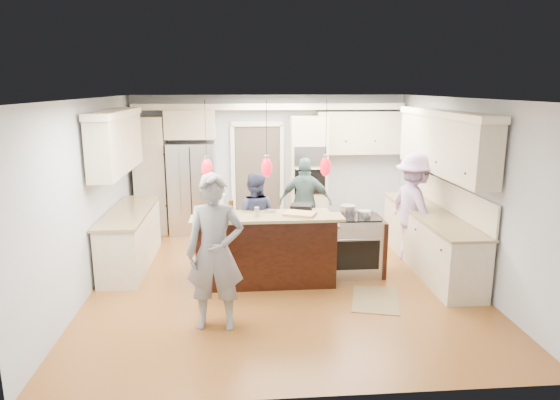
# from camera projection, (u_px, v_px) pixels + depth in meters

# --- Properties ---
(ground_plane) EXTENTS (6.00, 6.00, 0.00)m
(ground_plane) POSITION_uv_depth(u_px,v_px,m) (282.00, 278.00, 7.62)
(ground_plane) COLOR #976329
(ground_plane) RESTS_ON ground
(room_shell) EXTENTS (5.54, 6.04, 2.72)m
(room_shell) POSITION_uv_depth(u_px,v_px,m) (282.00, 160.00, 7.22)
(room_shell) COLOR #B2BCC6
(room_shell) RESTS_ON ground
(refrigerator) EXTENTS (0.90, 0.70, 1.80)m
(refrigerator) POSITION_uv_depth(u_px,v_px,m) (193.00, 188.00, 9.86)
(refrigerator) COLOR #B7B7BC
(refrigerator) RESTS_ON ground
(oven_column) EXTENTS (0.72, 0.69, 2.30)m
(oven_column) POSITION_uv_depth(u_px,v_px,m) (308.00, 174.00, 10.02)
(oven_column) COLOR beige
(oven_column) RESTS_ON ground
(back_upper_cabinets) EXTENTS (5.30, 0.61, 2.54)m
(back_upper_cabinets) POSITION_uv_depth(u_px,v_px,m) (233.00, 148.00, 9.87)
(back_upper_cabinets) COLOR beige
(back_upper_cabinets) RESTS_ON ground
(right_counter_run) EXTENTS (0.64, 3.10, 2.51)m
(right_counter_run) POSITION_uv_depth(u_px,v_px,m) (434.00, 204.00, 7.87)
(right_counter_run) COLOR beige
(right_counter_run) RESTS_ON ground
(left_cabinets) EXTENTS (0.64, 2.30, 2.51)m
(left_cabinets) POSITION_uv_depth(u_px,v_px,m) (126.00, 202.00, 7.97)
(left_cabinets) COLOR beige
(left_cabinets) RESTS_ON ground
(kitchen_island) EXTENTS (2.10, 1.46, 1.12)m
(kitchen_island) POSITION_uv_depth(u_px,v_px,m) (265.00, 247.00, 7.56)
(kitchen_island) COLOR black
(kitchen_island) RESTS_ON ground
(island_range) EXTENTS (0.82, 0.71, 0.92)m
(island_range) POSITION_uv_depth(u_px,v_px,m) (355.00, 245.00, 7.76)
(island_range) COLOR #B7B7BC
(island_range) RESTS_ON ground
(pendant_lights) EXTENTS (1.75, 0.15, 1.03)m
(pendant_lights) POSITION_uv_depth(u_px,v_px,m) (267.00, 167.00, 6.70)
(pendant_lights) COLOR black
(pendant_lights) RESTS_ON ground
(person_bar_end) EXTENTS (0.72, 0.51, 1.89)m
(person_bar_end) POSITION_uv_depth(u_px,v_px,m) (215.00, 252.00, 5.90)
(person_bar_end) COLOR slate
(person_bar_end) RESTS_ON ground
(person_far_left) EXTENTS (0.85, 0.74, 1.50)m
(person_far_left) POSITION_uv_depth(u_px,v_px,m) (255.00, 217.00, 8.25)
(person_far_left) COLOR navy
(person_far_left) RESTS_ON ground
(person_far_right) EXTENTS (1.01, 0.60, 1.62)m
(person_far_right) POSITION_uv_depth(u_px,v_px,m) (305.00, 202.00, 9.04)
(person_far_right) COLOR #486664
(person_far_right) RESTS_ON ground
(person_range_side) EXTENTS (0.95, 1.31, 1.82)m
(person_range_side) POSITION_uv_depth(u_px,v_px,m) (415.00, 208.00, 8.20)
(person_range_side) COLOR #AF93C5
(person_range_side) RESTS_ON ground
(floor_rug) EXTENTS (0.83, 1.03, 0.01)m
(floor_rug) POSITION_uv_depth(u_px,v_px,m) (375.00, 300.00, 6.85)
(floor_rug) COLOR olive
(floor_rug) RESTS_ON ground
(water_bottle) EXTENTS (0.08, 0.08, 0.34)m
(water_bottle) POSITION_uv_depth(u_px,v_px,m) (224.00, 207.00, 6.66)
(water_bottle) COLOR silver
(water_bottle) RESTS_ON kitchen_island
(beer_bottle_a) EXTENTS (0.08, 0.08, 0.23)m
(beer_bottle_a) POSITION_uv_depth(u_px,v_px,m) (231.00, 208.00, 6.84)
(beer_bottle_a) COLOR #4E2B0E
(beer_bottle_a) RESTS_ON kitchen_island
(beer_bottle_b) EXTENTS (0.08, 0.08, 0.27)m
(beer_bottle_b) POSITION_uv_depth(u_px,v_px,m) (231.00, 210.00, 6.65)
(beer_bottle_b) COLOR #4E2B0E
(beer_bottle_b) RESTS_ON kitchen_island
(beer_bottle_c) EXTENTS (0.05, 0.05, 0.22)m
(beer_bottle_c) POSITION_uv_depth(u_px,v_px,m) (224.00, 209.00, 6.82)
(beer_bottle_c) COLOR #4E2B0E
(beer_bottle_c) RESTS_ON kitchen_island
(drink_can) EXTENTS (0.08, 0.08, 0.13)m
(drink_can) POSITION_uv_depth(u_px,v_px,m) (257.00, 212.00, 6.85)
(drink_can) COLOR #B7B7BC
(drink_can) RESTS_ON kitchen_island
(cutting_board) EXTENTS (0.50, 0.44, 0.03)m
(cutting_board) POSITION_uv_depth(u_px,v_px,m) (300.00, 214.00, 6.93)
(cutting_board) COLOR tan
(cutting_board) RESTS_ON kitchen_island
(pot_large) EXTENTS (0.24, 0.24, 0.14)m
(pot_large) POSITION_uv_depth(u_px,v_px,m) (348.00, 210.00, 7.77)
(pot_large) COLOR #B7B7BC
(pot_large) RESTS_ON island_range
(pot_small) EXTENTS (0.20, 0.20, 0.10)m
(pot_small) POSITION_uv_depth(u_px,v_px,m) (364.00, 214.00, 7.59)
(pot_small) COLOR #B7B7BC
(pot_small) RESTS_ON island_range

